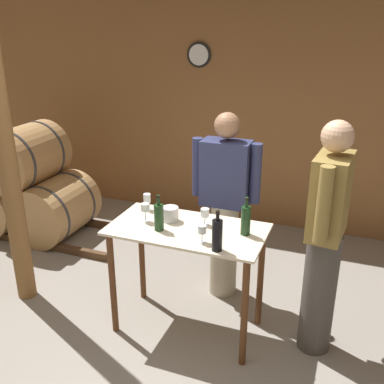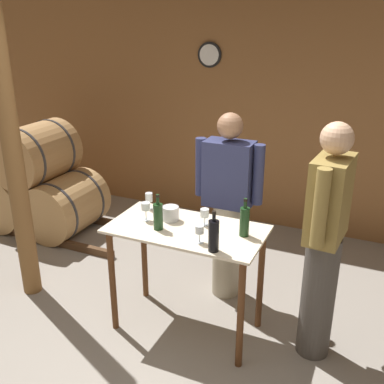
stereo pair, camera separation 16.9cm
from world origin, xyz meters
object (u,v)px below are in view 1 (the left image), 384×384
object	(u,v)px
wine_glass_near_center	(145,208)
wine_bottle_left	(217,234)
wooden_post	(5,151)
wine_bottle_far_left	(159,216)
person_host	(225,203)
wine_glass_near_left	(147,199)
ice_bucket	(170,214)
wine_bottle_center	(246,220)
person_visitor_with_scarf	(325,237)
wine_glass_far_side	(202,230)
wine_glass_near_right	(205,213)

from	to	relation	value
wine_glass_near_center	wine_bottle_left	bearing A→B (deg)	-20.13
wooden_post	wine_bottle_far_left	bearing A→B (deg)	0.22
wooden_post	person_host	distance (m)	1.83
wine_glass_near_left	ice_bucket	xyz separation A→B (m)	(0.26, -0.12, -0.04)
wooden_post	wine_bottle_center	distance (m)	1.98
wooden_post	wine_bottle_far_left	distance (m)	1.38
wine_bottle_left	wine_bottle_center	bearing A→B (deg)	68.62
wooden_post	wine_bottle_center	bearing A→B (deg)	4.73
wine_glass_near_left	person_visitor_with_scarf	bearing A→B (deg)	-2.76
wine_bottle_far_left	person_visitor_with_scarf	bearing A→B (deg)	11.23
wine_bottle_far_left	wine_glass_far_side	world-z (taller)	wine_bottle_far_left
wine_bottle_far_left	wine_bottle_center	size ratio (longest dim) A/B	0.96
wine_glass_far_side	ice_bucket	bearing A→B (deg)	144.52
wine_bottle_center	person_host	size ratio (longest dim) A/B	0.17
wooden_post	person_host	bearing A→B (deg)	23.13
ice_bucket	person_visitor_with_scarf	distance (m)	1.14
ice_bucket	wooden_post	bearing A→B (deg)	-172.45
wine_bottle_far_left	wine_bottle_left	xyz separation A→B (m)	(0.49, -0.14, 0.01)
wine_glass_near_left	person_visitor_with_scarf	world-z (taller)	person_visitor_with_scarf
wine_bottle_left	ice_bucket	size ratio (longest dim) A/B	2.32
wine_glass_near_right	wine_bottle_center	bearing A→B (deg)	-7.80
ice_bucket	wine_bottle_center	bearing A→B (deg)	-1.71
wine_glass_near_left	wine_glass_far_side	world-z (taller)	wine_glass_near_left
person_visitor_with_scarf	ice_bucket	bearing A→B (deg)	-177.16
wine_glass_near_center	wine_glass_near_right	size ratio (longest dim) A/B	1.11
wine_bottle_center	wine_glass_far_side	distance (m)	0.34
wine_bottle_far_left	person_visitor_with_scarf	distance (m)	1.18
ice_bucket	wine_glass_near_right	bearing A→B (deg)	5.62
wine_glass_far_side	ice_bucket	distance (m)	0.43
wine_glass_near_center	ice_bucket	size ratio (longest dim) A/B	1.17
wine_bottle_left	wine_glass_near_center	bearing A→B (deg)	159.87
wine_glass_near_center	person_visitor_with_scarf	size ratio (longest dim) A/B	0.08
wine_bottle_center	wine_glass_near_left	size ratio (longest dim) A/B	2.06
wine_glass_near_center	wine_glass_near_right	world-z (taller)	wine_glass_near_center
wine_glass_near_left	person_visitor_with_scarf	xyz separation A→B (m)	(1.40, -0.07, -0.06)
wine_bottle_center	wooden_post	bearing A→B (deg)	-175.27
wine_bottle_left	wine_glass_near_center	distance (m)	0.69
wine_glass_near_right	ice_bucket	xyz separation A→B (m)	(-0.27, -0.03, -0.04)
wooden_post	ice_bucket	distance (m)	1.42
wine_bottle_far_left	wine_glass_near_left	size ratio (longest dim) A/B	1.97
ice_bucket	person_visitor_with_scarf	bearing A→B (deg)	2.84
wine_glass_near_center	wine_glass_near_right	bearing A→B (deg)	13.30
wooden_post	wine_glass_near_right	xyz separation A→B (m)	(1.61, 0.20, -0.37)
wine_glass_near_right	wine_glass_far_side	size ratio (longest dim) A/B	1.01
wine_glass_near_left	wine_bottle_far_left	bearing A→B (deg)	-50.82
wine_glass_far_side	wine_bottle_center	bearing A→B (deg)	42.68
wine_glass_near_right	wine_glass_near_center	bearing A→B (deg)	-166.70
wine_glass_near_left	wine_glass_near_right	xyz separation A→B (m)	(0.53, -0.10, -0.00)
wine_bottle_center	wine_bottle_far_left	bearing A→B (deg)	-165.67
wine_bottle_center	wine_glass_near_center	size ratio (longest dim) A/B	1.95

